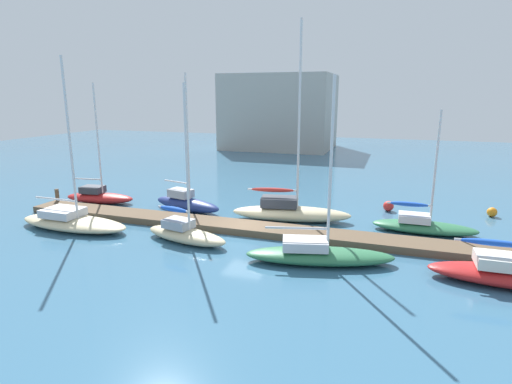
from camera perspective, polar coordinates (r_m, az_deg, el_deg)
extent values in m
plane|color=#386684|center=(25.05, -1.48, -5.46)|extent=(120.00, 120.00, 0.00)
cube|color=brown|center=(24.98, -1.48, -5.00)|extent=(31.16, 2.02, 0.42)
cylinder|color=brown|center=(33.71, -25.93, -0.73)|extent=(0.28, 0.28, 1.33)
ellipsoid|color=#B21E1E|center=(33.64, -20.94, -0.77)|extent=(5.60, 2.44, 0.78)
cube|color=#333842|center=(33.79, -21.81, 0.34)|extent=(1.77, 1.42, 0.51)
cylinder|color=silver|center=(32.76, -21.18, 6.83)|extent=(0.13, 0.13, 8.18)
cylinder|color=silver|center=(33.81, -22.39, 1.69)|extent=(2.27, 0.41, 0.11)
ellipsoid|color=beige|center=(27.74, -24.08, -3.97)|extent=(7.64, 2.71, 0.74)
cube|color=silver|center=(28.10, -25.31, -2.58)|extent=(2.31, 1.83, 0.48)
cylinder|color=silver|center=(26.51, -24.53, 6.59)|extent=(0.15, 0.15, 9.51)
cylinder|color=silver|center=(28.23, -26.13, -0.90)|extent=(3.19, 0.18, 0.12)
ellipsoid|color=navy|center=(29.77, -9.58, -1.69)|extent=(5.88, 2.84, 0.90)
cube|color=#9EA3AD|center=(29.96, -10.44, -0.16)|extent=(1.91, 1.44, 0.59)
cylinder|color=silver|center=(28.73, -9.52, 7.46)|extent=(0.13, 0.13, 8.64)
cylinder|color=silver|center=(30.02, -10.98, 1.39)|extent=(2.34, 0.68, 0.11)
ellipsoid|color=beige|center=(23.48, -9.72, -5.99)|extent=(5.54, 2.72, 0.75)
cube|color=#9EA3AD|center=(23.63, -10.76, -4.34)|extent=(1.80, 1.46, 0.48)
cylinder|color=silver|center=(22.27, -9.63, 4.54)|extent=(0.13, 0.13, 7.97)
cylinder|color=silver|center=(23.60, -11.43, -2.34)|extent=(2.21, 0.56, 0.11)
ellipsoid|color=blue|center=(23.60, -11.43, -2.34)|extent=(2.04, 0.77, 0.28)
ellipsoid|color=beige|center=(27.06, 4.90, -3.02)|extent=(8.02, 3.30, 0.95)
cube|color=#333842|center=(26.91, 3.28, -1.35)|extent=(2.54, 1.79, 0.62)
cylinder|color=silver|center=(25.98, 6.04, 10.32)|extent=(0.15, 0.15, 11.58)
cylinder|color=silver|center=(26.78, 2.30, 0.30)|extent=(3.25, 0.66, 0.12)
ellipsoid|color=#B72D28|center=(26.78, 2.30, 0.30)|extent=(2.96, 0.84, 0.28)
ellipsoid|color=#2D7047|center=(20.59, 8.85, -8.79)|extent=(7.53, 3.70, 0.73)
cube|color=silver|center=(20.33, 6.85, -7.20)|extent=(2.45, 1.87, 0.47)
cylinder|color=silver|center=(19.41, 10.39, 3.59)|extent=(0.14, 0.14, 8.25)
cylinder|color=silver|center=(20.05, 5.66, -5.02)|extent=(2.99, 0.86, 0.11)
ellipsoid|color=#2D7047|center=(26.68, 22.37, -4.56)|extent=(6.00, 2.01, 0.65)
cube|color=silver|center=(26.49, 21.18, -3.36)|extent=(1.80, 1.40, 0.43)
cylinder|color=silver|center=(25.89, 23.74, 3.13)|extent=(0.14, 0.14, 6.65)
cylinder|color=silver|center=(26.26, 20.54, -1.60)|extent=(2.52, 0.12, 0.11)
ellipsoid|color=blue|center=(26.26, 20.54, -1.60)|extent=(2.27, 0.37, 0.28)
cube|color=silver|center=(20.96, 31.33, -8.28)|extent=(2.31, 1.53, 0.51)
cylinder|color=silver|center=(20.60, 30.35, -6.14)|extent=(3.22, 0.14, 0.12)
ellipsoid|color=blue|center=(20.60, 30.35, -6.14)|extent=(2.90, 0.38, 0.28)
sphere|color=red|center=(30.67, 17.97, -1.88)|extent=(0.73, 0.73, 0.73)
sphere|color=orange|center=(32.16, 30.02, -2.44)|extent=(0.65, 0.65, 0.65)
cube|color=#ADA89E|center=(64.67, 3.31, 11.08)|extent=(16.13, 12.19, 11.16)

